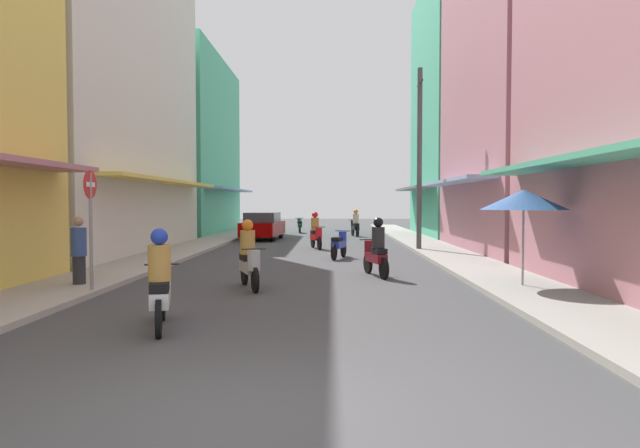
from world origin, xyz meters
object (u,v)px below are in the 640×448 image
at_px(motorbike_maroon, 376,250).
at_px(pedestrian_foreground, 79,253).
at_px(motorbike_black, 355,224).
at_px(vendor_umbrella, 524,200).
at_px(street_sign_no_entry, 91,215).
at_px(motorbike_white, 160,284).
at_px(motorbike_silver, 249,258).
at_px(utility_pole, 419,158).
at_px(parked_car, 263,226).
at_px(motorbike_green, 300,225).
at_px(motorbike_blue, 339,244).
at_px(motorbike_red, 316,232).

relative_size(motorbike_maroon, pedestrian_foreground, 1.07).
distance_m(motorbike_black, vendor_umbrella, 19.91).
bearing_deg(street_sign_no_entry, motorbike_white, -51.30).
distance_m(motorbike_silver, motorbike_white, 4.10).
bearing_deg(pedestrian_foreground, motorbike_silver, 2.75).
bearing_deg(street_sign_no_entry, utility_pole, 51.15).
height_order(parked_car, utility_pole, utility_pole).
bearing_deg(motorbike_green, vendor_umbrella, -74.73).
distance_m(motorbike_white, motorbike_maroon, 7.27).
height_order(parked_car, pedestrian_foreground, pedestrian_foreground).
distance_m(motorbike_blue, pedestrian_foreground, 9.28).
distance_m(pedestrian_foreground, street_sign_no_entry, 1.38).
xyz_separation_m(motorbike_black, street_sign_no_entry, (-6.45, -20.54, 1.01)).
distance_m(parked_car, pedestrian_foreground, 16.74).
relative_size(motorbike_silver, motorbike_maroon, 0.98).
relative_size(motorbike_black, vendor_umbrella, 0.79).
height_order(motorbike_maroon, motorbike_black, same).
bearing_deg(motorbike_green, motorbike_silver, -89.50).
xyz_separation_m(motorbike_white, motorbike_maroon, (3.85, 6.16, 0.00)).
relative_size(motorbike_red, vendor_umbrella, 0.78).
distance_m(motorbike_blue, motorbike_white, 11.29).
bearing_deg(motorbike_maroon, motorbike_black, 89.38).
xyz_separation_m(motorbike_blue, motorbike_silver, (-2.16, -6.88, 0.20)).
distance_m(motorbike_green, motorbike_white, 27.25).
relative_size(motorbike_white, parked_car, 0.42).
bearing_deg(motorbike_black, motorbike_blue, -94.95).
distance_m(utility_pole, street_sign_no_entry, 13.86).
bearing_deg(motorbike_silver, parked_car, 96.10).
height_order(motorbike_red, parked_car, motorbike_red).
bearing_deg(motorbike_blue, motorbike_green, 98.22).
xyz_separation_m(motorbike_maroon, vendor_umbrella, (3.10, -2.26, 1.33)).
bearing_deg(motorbike_black, utility_pole, -77.72).
relative_size(motorbike_maroon, motorbike_red, 1.00).
height_order(motorbike_green, utility_pole, utility_pole).
bearing_deg(pedestrian_foreground, motorbike_blue, 49.64).
bearing_deg(parked_car, vendor_umbrella, -64.41).
height_order(motorbike_silver, street_sign_no_entry, street_sign_no_entry).
relative_size(motorbike_blue, motorbike_green, 0.97).
bearing_deg(motorbike_white, motorbike_green, 88.78).
bearing_deg(motorbike_red, motorbike_maroon, -78.04).
bearing_deg(motorbike_maroon, street_sign_no_entry, -153.33).
relative_size(parked_car, street_sign_no_entry, 1.59).
height_order(motorbike_blue, vendor_umbrella, vendor_umbrella).
xyz_separation_m(motorbike_white, motorbike_black, (4.03, 23.55, 0.00)).
xyz_separation_m(motorbike_maroon, utility_pole, (2.33, 7.53, 3.04)).
xyz_separation_m(motorbike_green, motorbike_maroon, (3.27, -21.07, 0.20)).
bearing_deg(motorbike_green, motorbike_red, -83.45).
bearing_deg(motorbike_white, motorbike_black, 80.28).
bearing_deg(motorbike_black, street_sign_no_entry, -107.44).
bearing_deg(utility_pole, motorbike_silver, -119.19).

